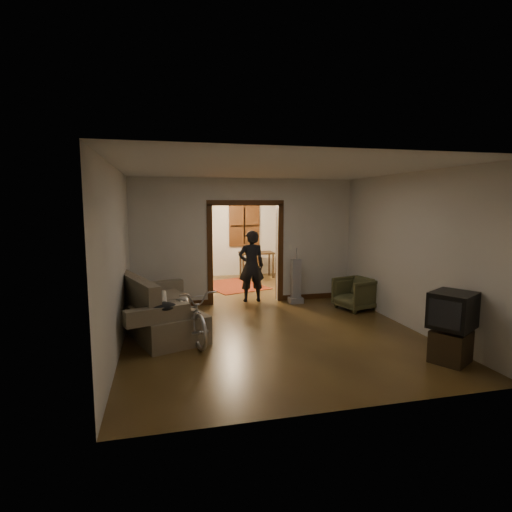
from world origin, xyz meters
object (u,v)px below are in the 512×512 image
object	(u,v)px
person	(251,266)
desk	(257,265)
sofa	(158,304)
locker	(177,249)
armchair	(355,294)
bicycle	(190,313)

from	to	relation	value
person	desk	xyz separation A→B (m)	(0.83, 2.92, -0.44)
sofa	locker	bearing A→B (deg)	64.27
sofa	armchair	distance (m)	4.12
armchair	person	world-z (taller)	person
sofa	person	bearing A→B (deg)	20.85
armchair	person	distance (m)	2.38
sofa	locker	size ratio (longest dim) A/B	1.20
person	desk	world-z (taller)	person
person	desk	size ratio (longest dim) A/B	1.60
bicycle	locker	distance (m)	5.51
locker	desk	bearing A→B (deg)	2.04
bicycle	desk	bearing A→B (deg)	52.51
armchair	locker	xyz separation A→B (m)	(-3.56, 4.38, 0.58)
sofa	bicycle	size ratio (longest dim) A/B	1.29
bicycle	armchair	world-z (taller)	bicycle
locker	armchair	bearing A→B (deg)	-42.86
bicycle	armchair	size ratio (longest dim) A/B	2.29
armchair	person	size ratio (longest dim) A/B	0.45
bicycle	sofa	bearing A→B (deg)	120.79
person	desk	bearing A→B (deg)	-103.87
sofa	bicycle	world-z (taller)	sofa
locker	desk	distance (m)	2.46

